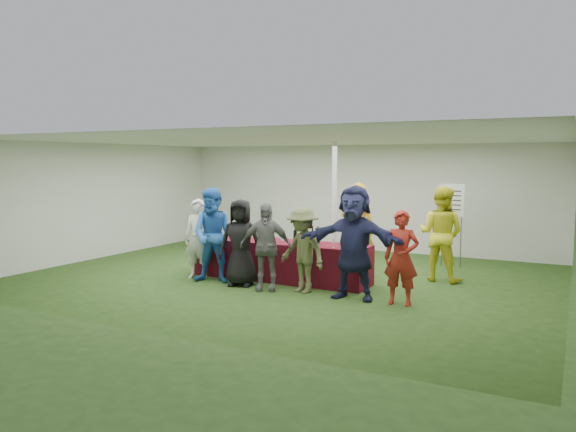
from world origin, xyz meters
The scene contains 18 objects.
ground centered at (0.00, 0.00, 0.00)m, with size 60.00×60.00×0.00m, color #284719.
tent centered at (0.50, 1.20, 1.35)m, with size 10.00×10.00×10.00m.
serving_table centered at (-0.04, -0.25, 0.38)m, with size 3.60×0.80×0.75m, color maroon.
wine_bottles centered at (0.50, -0.11, 0.87)m, with size 0.54×0.14×0.32m.
wine_glasses centered at (-0.49, -0.50, 0.86)m, with size 2.73×0.11×0.16m.
water_bottle centered at (-0.02, -0.17, 0.85)m, with size 0.07×0.07×0.23m.
bar_towel centered at (1.46, -0.20, 0.77)m, with size 0.25×0.18×0.03m, color white.
dump_bucket centered at (1.59, -0.47, 0.84)m, with size 0.22×0.22×0.18m, color slate.
wine_list_sign centered at (2.63, 2.68, 1.32)m, with size 0.50×0.03×1.80m.
staff_pourer centered at (1.17, 0.83, 0.93)m, with size 0.68×0.45×1.87m, color gold.
staff_back centered at (2.75, 1.10, 0.91)m, with size 0.88×0.69×1.82m, color yellow.
customer_0 centered at (-1.52, -0.84, 0.78)m, with size 0.57×0.37×1.56m, color silver.
customer_1 centered at (-1.01, -1.02, 0.90)m, with size 0.87×0.68×1.79m, color blue.
customer_2 centered at (-0.43, -1.01, 0.80)m, with size 0.78×0.51×1.60m, color black.
customer_3 centered at (0.17, -1.13, 0.78)m, with size 0.92×0.38×1.57m, color slate.
customer_4 centered at (0.82, -0.99, 0.75)m, with size 0.97×0.55×1.49m, color #50572F.
customer_5 centered at (1.78, -1.00, 0.95)m, with size 1.77×0.56×1.90m, color #1E2046.
customer_6 centered at (2.59, -1.01, 0.76)m, with size 0.55×0.36×1.52m, color maroon.
Camera 1 is at (5.07, -9.66, 2.30)m, focal length 35.00 mm.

